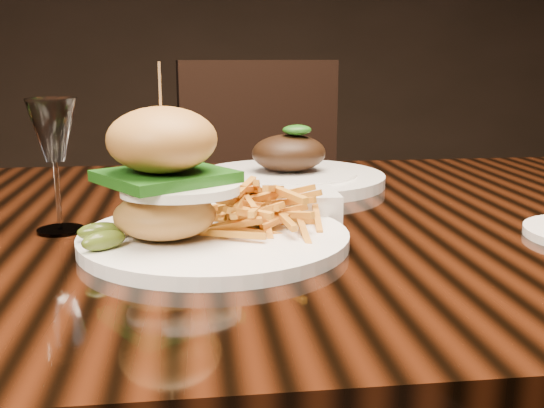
{
  "coord_description": "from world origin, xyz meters",
  "views": [
    {
      "loc": [
        -0.13,
        -0.81,
        0.96
      ],
      "look_at": [
        -0.05,
        -0.18,
        0.81
      ],
      "focal_mm": 42.0,
      "sensor_mm": 36.0,
      "label": 1
    }
  ],
  "objects": [
    {
      "name": "far_dish",
      "position": [
        0.03,
        0.22,
        0.77
      ],
      "size": [
        0.32,
        0.32,
        0.1
      ],
      "rotation": [
        0.0,
        0.0,
        -0.01
      ],
      "color": "white",
      "rests_on": "dining_table"
    },
    {
      "name": "chair_far",
      "position": [
        0.08,
        0.89,
        0.54
      ],
      "size": [
        0.52,
        0.53,
        0.95
      ],
      "rotation": [
        0.0,
        0.0,
        0.14
      ],
      "color": "black",
      "rests_on": "ground"
    },
    {
      "name": "dining_table",
      "position": [
        0.0,
        0.0,
        0.67
      ],
      "size": [
        1.6,
        0.9,
        0.75
      ],
      "color": "black",
      "rests_on": "ground"
    },
    {
      "name": "ramekin",
      "position": [
        0.01,
        -0.02,
        0.77
      ],
      "size": [
        0.09,
        0.09,
        0.04
      ],
      "primitive_type": "cube",
      "rotation": [
        0.0,
        0.0,
        0.08
      ],
      "color": "white",
      "rests_on": "dining_table"
    },
    {
      "name": "wine_glass",
      "position": [
        -0.29,
        -0.04,
        0.87
      ],
      "size": [
        0.06,
        0.06,
        0.16
      ],
      "color": "white",
      "rests_on": "dining_table"
    },
    {
      "name": "burger_plate",
      "position": [
        -0.12,
        -0.12,
        0.8
      ],
      "size": [
        0.3,
        0.3,
        0.2
      ],
      "rotation": [
        0.0,
        0.0,
        0.36
      ],
      "color": "white",
      "rests_on": "dining_table"
    }
  ]
}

